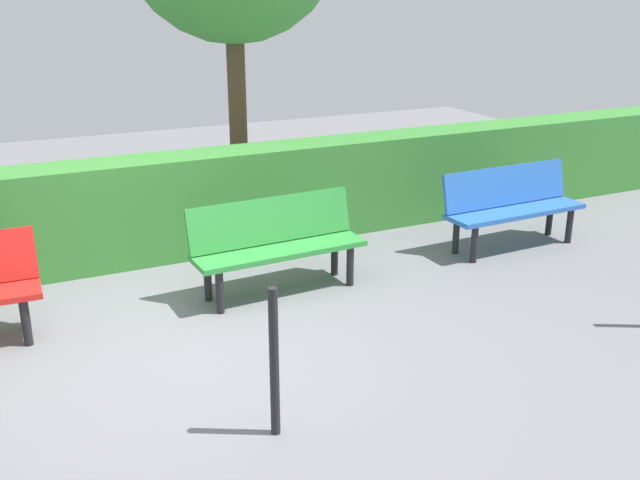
{
  "coord_description": "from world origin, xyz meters",
  "views": [
    {
      "loc": [
        1.16,
        5.12,
        2.68
      ],
      "look_at": [
        -1.46,
        -0.32,
        0.55
      ],
      "focal_mm": 40.44,
      "sensor_mm": 36.0,
      "label": 1
    }
  ],
  "objects": [
    {
      "name": "hedge_row",
      "position": [
        -1.19,
        -1.98,
        0.53
      ],
      "size": [
        13.95,
        0.56,
        1.05
      ],
      "primitive_type": "cube",
      "color": "#387F33",
      "rests_on": "ground_plane"
    },
    {
      "name": "bench_green",
      "position": [
        -1.17,
        -0.64,
        0.48
      ],
      "size": [
        1.62,
        0.54,
        0.86
      ],
      "rotation": [
        0.0,
        0.0,
        0.04
      ],
      "color": "#2D8C38",
      "rests_on": "ground_plane"
    },
    {
      "name": "bench_blue",
      "position": [
        -3.91,
        -0.67,
        0.48
      ],
      "size": [
        1.63,
        0.51,
        0.86
      ],
      "rotation": [
        0.0,
        0.0,
        0.03
      ],
      "color": "blue",
      "rests_on": "ground_plane"
    },
    {
      "name": "ground_plane",
      "position": [
        0.0,
        0.0,
        0.0
      ],
      "size": [
        17.95,
        17.95,
        0.0
      ],
      "primitive_type": "plane",
      "color": "slate"
    },
    {
      "name": "railing_post_mid",
      "position": [
        -0.28,
        1.48,
        0.5
      ],
      "size": [
        0.06,
        0.06,
        1.0
      ],
      "primitive_type": "cylinder",
      "color": "black",
      "rests_on": "ground_plane"
    }
  ]
}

